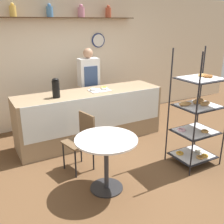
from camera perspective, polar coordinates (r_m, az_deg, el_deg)
ground_plane at (r=4.12m, az=3.10°, el=-12.48°), size 14.00×14.00×0.00m
back_wall at (r=5.78m, az=-9.94°, el=11.00°), size 10.00×0.30×2.70m
display_counter at (r=4.92m, az=-4.68°, el=-0.90°), size 2.72×0.73×0.95m
pastry_rack at (r=4.21m, az=17.97°, el=-1.00°), size 0.68×0.57×1.80m
person_worker at (r=5.43m, az=-5.03°, el=5.75°), size 0.41×0.23×1.66m
cafe_table at (r=3.43m, az=-1.26°, el=-8.50°), size 0.81×0.81×0.74m
cafe_chair at (r=3.97m, az=-6.49°, el=-5.23°), size 0.45×0.45×0.87m
coffee_carafe at (r=4.45m, az=-12.12°, el=5.11°), size 0.12×0.12×0.33m
donut_tray_counter at (r=4.87m, az=-2.41°, el=5.03°), size 0.39×0.27×0.05m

